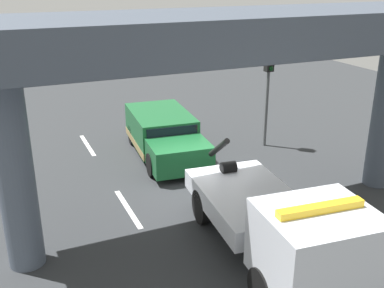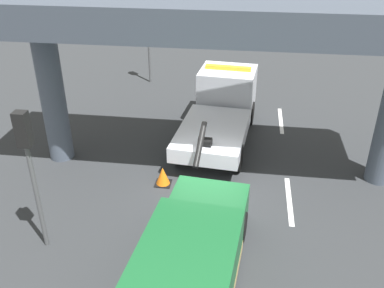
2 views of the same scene
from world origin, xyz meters
The scene contains 8 objects.
ground_plane centered at (0.00, 0.00, -0.05)m, with size 60.00×40.00×0.10m, color #2D3033.
lane_stripe_west centered at (-6.00, -2.62, 0.00)m, with size 2.60×0.16×0.01m, color silver.
lane_stripe_mid centered at (0.00, -2.62, 0.00)m, with size 2.60×0.16×0.01m, color silver.
tow_truck_white centered at (4.42, -0.07, 1.20)m, with size 7.33×2.94×2.46m.
towed_van_green centered at (-3.77, 0.01, 0.78)m, with size 5.37×2.64×1.58m.
overpass_structure centered at (1.68, 0.00, 4.97)m, with size 3.60×13.40×5.88m.
traffic_light_near centered at (-2.98, 4.18, 2.95)m, with size 0.39×0.32×4.03m.
traffic_cone_orange centered at (0.39, 1.57, 0.30)m, with size 0.54×0.54×0.64m.
Camera 1 is at (12.20, -5.85, 6.82)m, focal length 42.83 mm.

